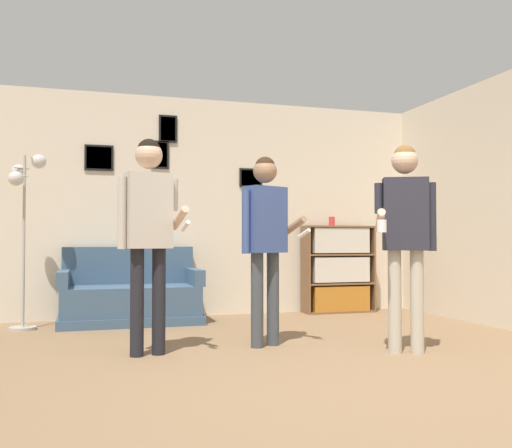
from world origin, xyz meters
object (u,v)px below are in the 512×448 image
couch (130,297)px  person_player_foreground_left (148,220)px  bookshelf (338,269)px  drinking_cup (332,221)px  floor_lamp (24,204)px  person_watcher_holding_cup (405,224)px  person_player_foreground_center (265,229)px

couch → person_player_foreground_left: size_ratio=0.89×
bookshelf → drinking_cup: bearing=179.8°
couch → person_player_foreground_left: (-0.00, -1.91, 0.80)m
bookshelf → person_player_foreground_left: (-2.66, -2.11, 0.53)m
floor_lamp → person_watcher_holding_cup: 3.88m
bookshelf → floor_lamp: 3.86m
bookshelf → person_player_foreground_center: size_ratio=0.67×
bookshelf → floor_lamp: bearing=-174.2°
couch → floor_lamp: (-1.11, -0.19, 1.03)m
bookshelf → person_player_foreground_left: 3.44m
bookshelf → person_player_foreground_left: bearing=-141.5°
couch → drinking_cup: (2.57, 0.20, 0.89)m
bookshelf → couch: bearing=-175.7°
person_player_foreground_center → floor_lamp: bearing=143.0°
couch → floor_lamp: size_ratio=0.85×
bookshelf → person_player_foreground_center: bearing=-129.1°
floor_lamp → person_watcher_holding_cup: size_ratio=1.07×
person_watcher_holding_cup → drinking_cup: bearing=78.9°
drinking_cup → couch: bearing=-175.5°
couch → bookshelf: bookshelf is taller
floor_lamp → person_player_foreground_center: (2.14, -1.61, -0.29)m
floor_lamp → person_watcher_holding_cup: bearing=-35.3°
person_player_foreground_left → person_watcher_holding_cup: 2.11m
person_player_foreground_center → drinking_cup: (1.54, 2.00, 0.15)m
person_player_foreground_left → person_player_foreground_center: 1.04m
person_player_foreground_left → couch: bearing=90.0°
person_player_foreground_center → person_watcher_holding_cup: size_ratio=0.97×
person_player_foreground_left → floor_lamp: bearing=122.8°
person_watcher_holding_cup → bookshelf: bearing=77.0°
person_player_foreground_left → drinking_cup: person_player_foreground_left is taller
person_player_foreground_left → drinking_cup: 3.33m
couch → bookshelf: (2.66, 0.20, 0.27)m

